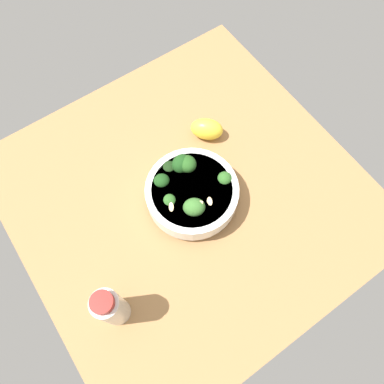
% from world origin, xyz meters
% --- Properties ---
extents(ground_plane, '(0.69, 0.69, 0.03)m').
position_xyz_m(ground_plane, '(0.00, 0.00, -0.02)').
color(ground_plane, '#996D42').
extents(bowl_of_broccoli, '(0.19, 0.19, 0.08)m').
position_xyz_m(bowl_of_broccoli, '(-0.00, 0.01, 0.04)').
color(bowl_of_broccoli, white).
rests_on(bowl_of_broccoli, ground_plane).
extents(lemon_wedge, '(0.08, 0.08, 0.05)m').
position_xyz_m(lemon_wedge, '(-0.12, -0.09, 0.03)').
color(lemon_wedge, yellow).
rests_on(lemon_wedge, ground_plane).
extents(bottle_tall, '(0.05, 0.05, 0.14)m').
position_xyz_m(bottle_tall, '(0.24, 0.12, 0.07)').
color(bottle_tall, beige).
rests_on(bottle_tall, ground_plane).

